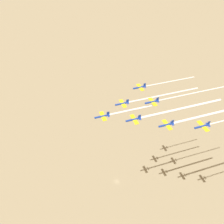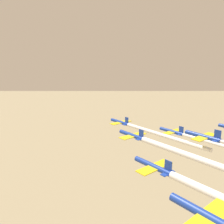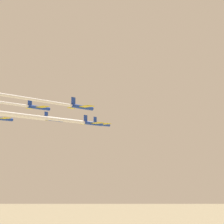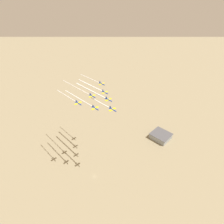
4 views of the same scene
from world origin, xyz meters
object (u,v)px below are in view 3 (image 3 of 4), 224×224
object	(u,v)px
jet_0	(101,124)
jet_2	(92,123)
jet_4	(38,107)
jet_3	(1,119)
jet_1	(53,119)
jet_5	(81,107)

from	to	relation	value
jet_0	jet_2	xyz separation A→B (m)	(8.72, -15.44, -1.42)
jet_0	jet_2	size ratio (longest dim) A/B	1.00
jet_4	jet_3	bearing A→B (deg)	-180.00
jet_1	jet_3	size ratio (longest dim) A/B	1.00
jet_4	jet_0	bearing A→B (deg)	90.00
jet_0	jet_1	size ratio (longest dim) A/B	1.00
jet_3	jet_1	bearing A→B (deg)	59.53
jet_0	jet_1	bearing A→B (deg)	-120.47
jet_2	jet_5	distance (m)	17.97
jet_1	jet_2	xyz separation A→B (m)	(17.97, -0.32, -2.46)
jet_1	jet_5	size ratio (longest dim) A/B	1.00
jet_0	jet_4	xyz separation A→B (m)	(-0.54, -30.56, 2.88)
jet_3	jet_2	bearing A→B (deg)	29.54
jet_2	jet_5	bearing A→B (deg)	-59.53
jet_1	jet_2	distance (m)	18.14
jet_4	jet_5	distance (m)	18.03
jet_5	jet_2	bearing A→B (deg)	120.47
jet_3	jet_5	xyz separation A→B (m)	(35.95, -0.63, 0.89)
jet_5	jet_3	bearing A→B (deg)	180.00
jet_0	jet_1	world-z (taller)	jet_1
jet_5	jet_0	bearing A→B (deg)	120.47
jet_0	jet_5	distance (m)	35.49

